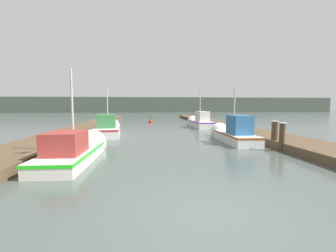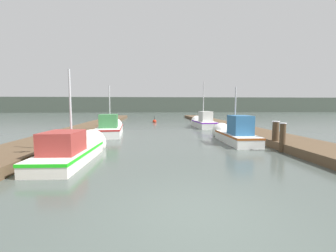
% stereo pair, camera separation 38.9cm
% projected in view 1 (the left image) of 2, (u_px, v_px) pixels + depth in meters
% --- Properties ---
extents(ground_plane, '(200.00, 200.00, 0.00)m').
position_uv_depth(ground_plane, '(210.00, 215.00, 4.33)').
color(ground_plane, '#47514C').
extents(dock_left, '(2.54, 40.00, 0.37)m').
position_uv_depth(dock_left, '(85.00, 128.00, 19.49)').
color(dock_left, brown).
rests_on(dock_left, ground_plane).
extents(dock_right, '(2.54, 40.00, 0.37)m').
position_uv_depth(dock_right, '(227.00, 126.00, 20.83)').
color(dock_right, brown).
rests_on(dock_right, ground_plane).
extents(distant_shore_ridge, '(120.00, 16.00, 4.63)m').
position_uv_depth(distant_shore_ridge, '(148.00, 105.00, 75.76)').
color(distant_shore_ridge, '#424C42').
rests_on(distant_shore_ridge, ground_plane).
extents(fishing_boat_0, '(1.64, 5.00, 3.95)m').
position_uv_depth(fishing_boat_0, '(76.00, 150.00, 8.83)').
color(fishing_boat_0, silver).
rests_on(fishing_boat_0, ground_plane).
extents(fishing_boat_1, '(1.44, 4.85, 3.54)m').
position_uv_depth(fishing_boat_1, '(233.00, 133.00, 13.28)').
color(fishing_boat_1, silver).
rests_on(fishing_boat_1, ground_plane).
extents(fishing_boat_2, '(2.06, 5.63, 4.01)m').
position_uv_depth(fishing_boat_2, '(108.00, 128.00, 16.54)').
color(fishing_boat_2, silver).
rests_on(fishing_boat_2, ground_plane).
extents(fishing_boat_3, '(1.64, 4.89, 4.78)m').
position_uv_depth(fishing_boat_3, '(200.00, 122.00, 22.02)').
color(fishing_boat_3, silver).
rests_on(fishing_boat_3, ground_plane).
extents(mooring_piling_0, '(0.32, 0.32, 1.07)m').
position_uv_depth(mooring_piling_0, '(243.00, 129.00, 14.95)').
color(mooring_piling_0, '#473523').
rests_on(mooring_piling_0, ground_plane).
extents(mooring_piling_1, '(0.35, 0.35, 1.35)m').
position_uv_depth(mooring_piling_1, '(274.00, 134.00, 11.29)').
color(mooring_piling_1, '#473523').
rests_on(mooring_piling_1, ground_plane).
extents(mooring_piling_2, '(0.28, 0.28, 1.11)m').
position_uv_depth(mooring_piling_2, '(99.00, 124.00, 19.06)').
color(mooring_piling_2, '#473523').
rests_on(mooring_piling_2, ground_plane).
extents(mooring_piling_3, '(0.30, 0.30, 1.33)m').
position_uv_depth(mooring_piling_3, '(282.00, 137.00, 10.40)').
color(mooring_piling_3, '#473523').
rests_on(mooring_piling_3, ground_plane).
extents(channel_buoy, '(0.48, 0.48, 0.98)m').
position_uv_depth(channel_buoy, '(150.00, 121.00, 27.97)').
color(channel_buoy, red).
rests_on(channel_buoy, ground_plane).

